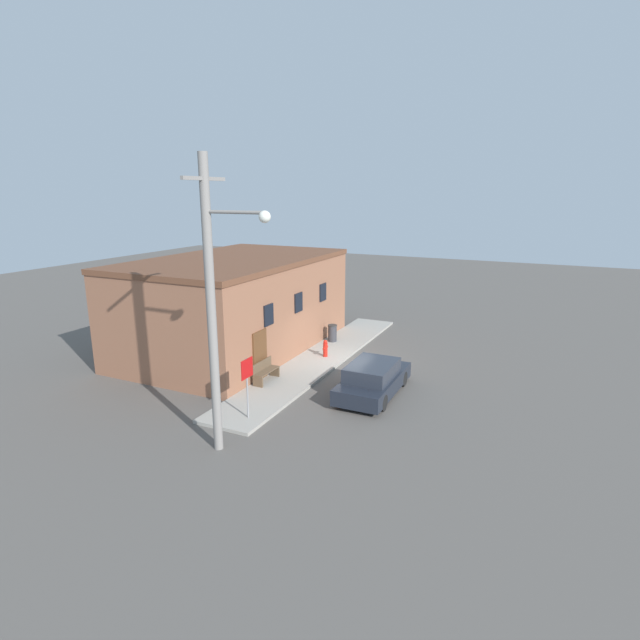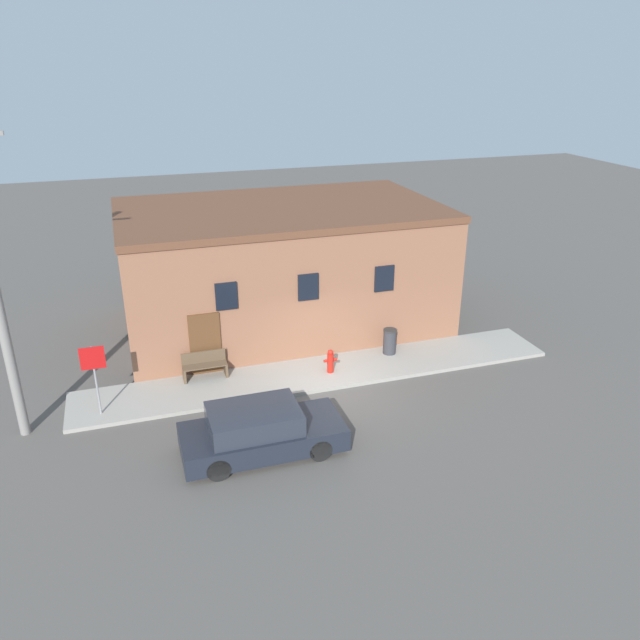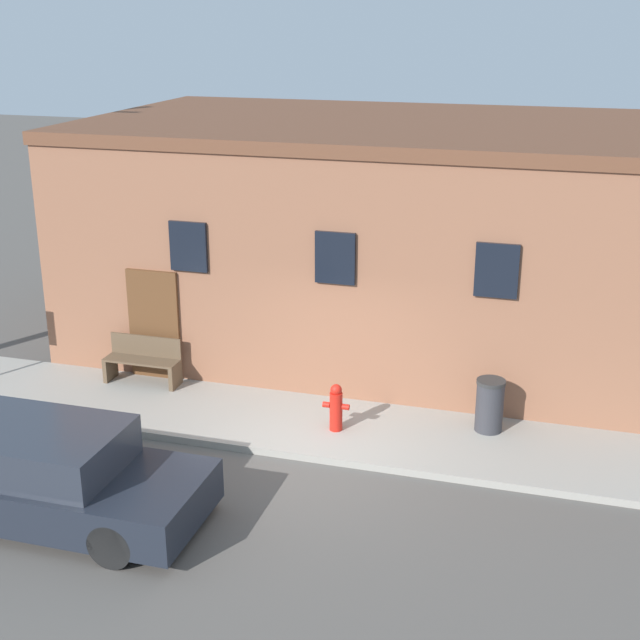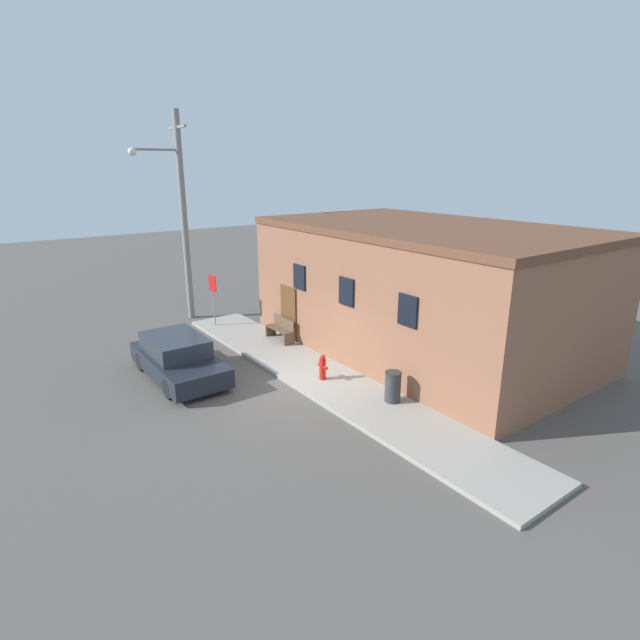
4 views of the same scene
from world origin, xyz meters
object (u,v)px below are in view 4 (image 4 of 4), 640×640
(stop_sign, at_px, (213,290))
(parked_car, at_px, (178,358))
(trash_bin, at_px, (393,387))
(bench, at_px, (281,329))
(utility_pole, at_px, (181,213))
(fire_hydrant, at_px, (322,367))

(stop_sign, relative_size, parked_car, 0.50)
(trash_bin, bearing_deg, bench, 178.11)
(bench, relative_size, parked_car, 0.33)
(bench, relative_size, trash_bin, 1.58)
(stop_sign, distance_m, parked_car, 5.19)
(stop_sign, height_order, utility_pole, utility_pole)
(stop_sign, relative_size, utility_pole, 0.24)
(fire_hydrant, distance_m, bench, 4.06)
(trash_bin, height_order, utility_pole, utility_pole)
(stop_sign, bearing_deg, fire_hydrant, 2.88)
(bench, bearing_deg, trash_bin, -1.89)
(utility_pole, relative_size, parked_car, 2.05)
(fire_hydrant, relative_size, bench, 0.57)
(fire_hydrant, height_order, bench, bench)
(parked_car, bearing_deg, bench, 100.56)
(trash_bin, bearing_deg, utility_pole, -173.18)
(bench, bearing_deg, stop_sign, -158.41)
(trash_bin, xyz_separation_m, utility_pole, (-11.59, -1.39, 4.08))
(fire_hydrant, xyz_separation_m, bench, (-3.95, 0.91, 0.02))
(bench, bearing_deg, parked_car, -79.44)
(trash_bin, bearing_deg, fire_hydrant, -163.81)
(fire_hydrant, relative_size, utility_pole, 0.09)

